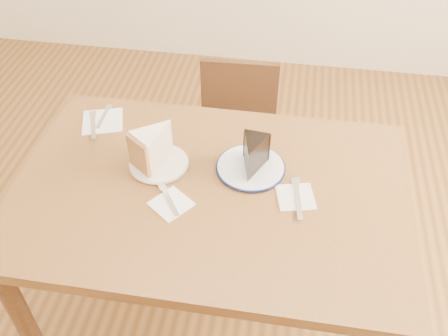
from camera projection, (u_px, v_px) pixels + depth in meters
ground at (214, 317)px, 2.03m from camera, size 4.00×4.00×0.00m
table at (211, 210)px, 1.58m from camera, size 1.20×0.80×0.75m
chair_far at (236, 146)px, 2.15m from camera, size 0.40×0.40×0.77m
plate_cream at (159, 164)px, 1.58m from camera, size 0.18×0.18×0.01m
plate_navy at (251, 168)px, 1.57m from camera, size 0.21×0.21×0.01m
carrot_cake at (156, 146)px, 1.55m from camera, size 0.15×0.16×0.11m
chocolate_cake at (252, 158)px, 1.52m from camera, size 0.09×0.12×0.10m
napkin_cream at (171, 204)px, 1.46m from camera, size 0.15×0.15×0.00m
napkin_navy at (296, 197)px, 1.48m from camera, size 0.13×0.13×0.00m
napkin_spare at (103, 121)px, 1.75m from camera, size 0.17×0.17×0.00m
fork_cream at (169, 199)px, 1.47m from camera, size 0.09×0.12×0.00m
knife_navy at (298, 198)px, 1.47m from camera, size 0.04×0.17×0.00m
fork_spare at (104, 116)px, 1.76m from camera, size 0.02×0.14×0.00m
knife_spare at (93, 125)px, 1.72m from camera, size 0.07×0.15×0.00m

